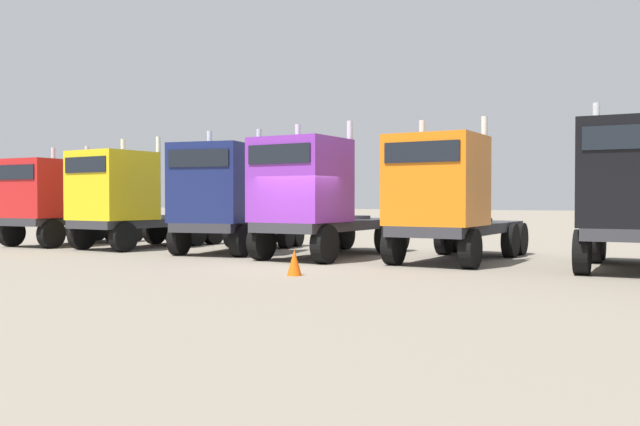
{
  "coord_description": "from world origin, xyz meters",
  "views": [
    {
      "loc": [
        9.52,
        -16.38,
        1.84
      ],
      "look_at": [
        -0.83,
        3.22,
        1.39
      ],
      "focal_mm": 37.83,
      "sensor_mm": 36.0,
      "label": 1
    }
  ],
  "objects_px": {
    "semi_truck_navy": "(225,198)",
    "semi_truck_black": "(634,194)",
    "semi_truck_red": "(54,200)",
    "semi_truck_orange": "(446,199)",
    "semi_truck_yellow": "(126,199)",
    "semi_truck_purple": "(314,197)",
    "traffic_cone_near": "(294,262)"
  },
  "relations": [
    {
      "from": "semi_truck_purple",
      "to": "traffic_cone_near",
      "type": "height_order",
      "value": "semi_truck_purple"
    },
    {
      "from": "semi_truck_red",
      "to": "semi_truck_orange",
      "type": "distance_m",
      "value": 15.99
    },
    {
      "from": "semi_truck_purple",
      "to": "traffic_cone_near",
      "type": "relative_size",
      "value": 10.34
    },
    {
      "from": "semi_truck_navy",
      "to": "semi_truck_purple",
      "type": "xyz_separation_m",
      "value": [
        3.66,
        -0.42,
        0.0
      ]
    },
    {
      "from": "semi_truck_navy",
      "to": "semi_truck_orange",
      "type": "distance_m",
      "value": 7.7
    },
    {
      "from": "semi_truck_yellow",
      "to": "semi_truck_purple",
      "type": "distance_m",
      "value": 8.17
    },
    {
      "from": "semi_truck_purple",
      "to": "semi_truck_black",
      "type": "relative_size",
      "value": 1.13
    },
    {
      "from": "semi_truck_yellow",
      "to": "semi_truck_purple",
      "type": "height_order",
      "value": "semi_truck_purple"
    },
    {
      "from": "semi_truck_yellow",
      "to": "traffic_cone_near",
      "type": "relative_size",
      "value": 9.62
    },
    {
      "from": "semi_truck_navy",
      "to": "semi_truck_black",
      "type": "xyz_separation_m",
      "value": [
        12.62,
        -0.21,
        0.06
      ]
    },
    {
      "from": "semi_truck_navy",
      "to": "semi_truck_black",
      "type": "height_order",
      "value": "semi_truck_black"
    },
    {
      "from": "semi_truck_orange",
      "to": "semi_truck_red",
      "type": "bearing_deg",
      "value": -87.14
    },
    {
      "from": "semi_truck_orange",
      "to": "traffic_cone_near",
      "type": "height_order",
      "value": "semi_truck_orange"
    },
    {
      "from": "semi_truck_black",
      "to": "semi_truck_purple",
      "type": "bearing_deg",
      "value": -89.18
    },
    {
      "from": "semi_truck_red",
      "to": "semi_truck_black",
      "type": "distance_m",
      "value": 20.91
    },
    {
      "from": "semi_truck_navy",
      "to": "semi_truck_orange",
      "type": "relative_size",
      "value": 1.02
    },
    {
      "from": "semi_truck_red",
      "to": "semi_truck_navy",
      "type": "height_order",
      "value": "semi_truck_navy"
    },
    {
      "from": "semi_truck_orange",
      "to": "traffic_cone_near",
      "type": "relative_size",
      "value": 10.28
    },
    {
      "from": "semi_truck_navy",
      "to": "semi_truck_orange",
      "type": "height_order",
      "value": "semi_truck_navy"
    },
    {
      "from": "semi_truck_red",
      "to": "semi_truck_navy",
      "type": "relative_size",
      "value": 0.86
    },
    {
      "from": "semi_truck_yellow",
      "to": "semi_truck_orange",
      "type": "distance_m",
      "value": 12.21
    },
    {
      "from": "semi_truck_yellow",
      "to": "semi_truck_black",
      "type": "height_order",
      "value": "semi_truck_black"
    },
    {
      "from": "semi_truck_purple",
      "to": "semi_truck_orange",
      "type": "bearing_deg",
      "value": 99.78
    },
    {
      "from": "semi_truck_black",
      "to": "traffic_cone_near",
      "type": "xyz_separation_m",
      "value": [
        -7.2,
        -4.48,
        -1.64
      ]
    },
    {
      "from": "semi_truck_red",
      "to": "semi_truck_purple",
      "type": "distance_m",
      "value": 11.95
    },
    {
      "from": "semi_truck_navy",
      "to": "semi_truck_purple",
      "type": "bearing_deg",
      "value": 73.8
    },
    {
      "from": "semi_truck_red",
      "to": "semi_truck_black",
      "type": "height_order",
      "value": "semi_truck_black"
    },
    {
      "from": "semi_truck_red",
      "to": "semi_truck_purple",
      "type": "relative_size",
      "value": 0.87
    },
    {
      "from": "semi_truck_red",
      "to": "traffic_cone_near",
      "type": "relative_size",
      "value": 9.01
    },
    {
      "from": "semi_truck_red",
      "to": "semi_truck_yellow",
      "type": "relative_size",
      "value": 0.94
    },
    {
      "from": "semi_truck_yellow",
      "to": "semi_truck_orange",
      "type": "relative_size",
      "value": 0.94
    },
    {
      "from": "semi_truck_yellow",
      "to": "semi_truck_orange",
      "type": "height_order",
      "value": "semi_truck_orange"
    }
  ]
}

